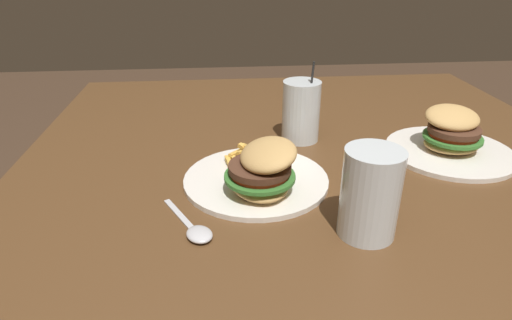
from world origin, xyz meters
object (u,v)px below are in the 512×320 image
Objects in this scene: juice_glass at (301,114)px; meal_plate_far at (451,139)px; beer_glass at (370,196)px; spoon at (197,232)px; meal_plate_near at (260,173)px.

meal_plate_far is at bearing 71.41° from juice_glass.
juice_glass is at bearing -174.57° from beer_glass.
beer_glass reaches higher than spoon.
spoon is at bearing -93.64° from beer_glass.
meal_plate_far reaches higher than spoon.
meal_plate_near reaches higher than spoon.
meal_plate_far is at bearing 105.37° from meal_plate_near.
spoon is 0.54× the size of meal_plate_far.
spoon is 0.60m from meal_plate_far.
juice_glass reaches higher than meal_plate_far.
juice_glass is at bearing -108.59° from meal_plate_far.
meal_plate_near is at bearing -74.63° from meal_plate_far.
spoon is at bearing -32.66° from juice_glass.
spoon is at bearing -39.74° from meal_plate_near.
juice_glass is 0.33m from meal_plate_far.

